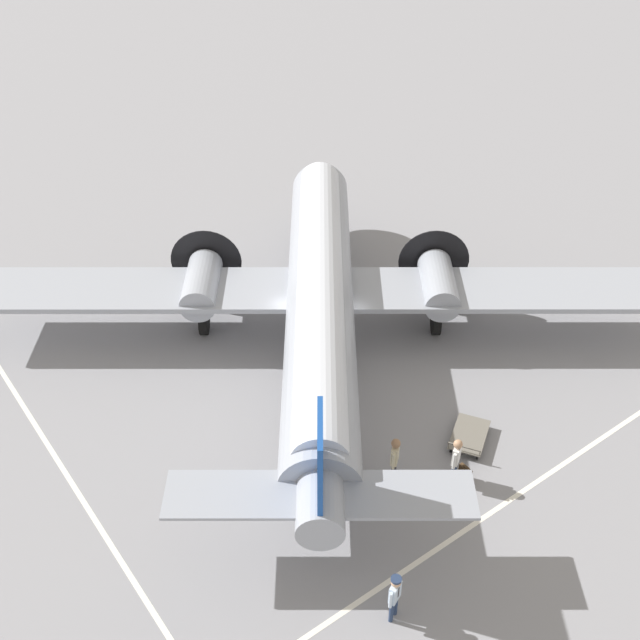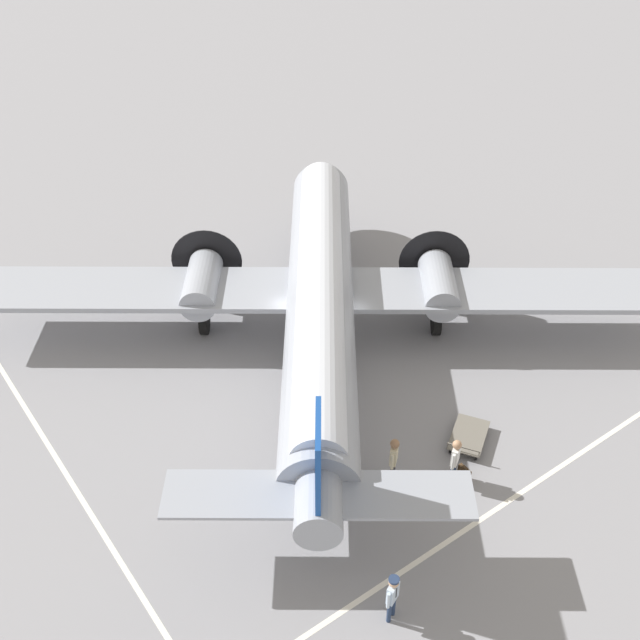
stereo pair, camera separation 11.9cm
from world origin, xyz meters
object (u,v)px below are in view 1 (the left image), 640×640
Objects in this scene: crew_foreground at (395,593)px; suitcase_near_door at (465,474)px; ramp_agent at (395,456)px; baggage_cart at (469,436)px; airliner_main at (320,294)px; passenger_boarding at (456,457)px.

crew_foreground is 2.73× the size of suitcase_near_door.
suitcase_near_door is at bearing -75.05° from ramp_agent.
ramp_agent is 0.89× the size of baggage_cart.
passenger_boarding is at bearing -147.67° from airliner_main.
airliner_main is at bearing 65.87° from baggage_cart.
airliner_main is 12.72× the size of passenger_boarding.
crew_foreground is 0.85× the size of baggage_cart.
airliner_main is at bearing 33.97° from ramp_agent.
crew_foreground reaches higher than baggage_cart.
ramp_agent is at bearing 53.91° from suitcase_near_door.
passenger_boarding is (2.46, -4.52, -0.00)m from crew_foreground.
baggage_cart is (1.11, -1.27, -0.02)m from suitcase_near_door.
airliner_main is 6.99m from ramp_agent.
passenger_boarding reaches higher than crew_foreground.
ramp_agent is at bearing 143.59° from baggage_cart.
suitcase_near_door is 1.69m from baggage_cart.
airliner_main is 11.11× the size of baggage_cart.
suitcase_near_door is at bearing -67.36° from passenger_boarding.
airliner_main is 35.56× the size of suitcase_near_door.
ramp_agent is at bearing -160.85° from airliner_main.
ramp_agent reaches higher than passenger_boarding.
passenger_boarding is at bearing -174.17° from crew_foreground.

